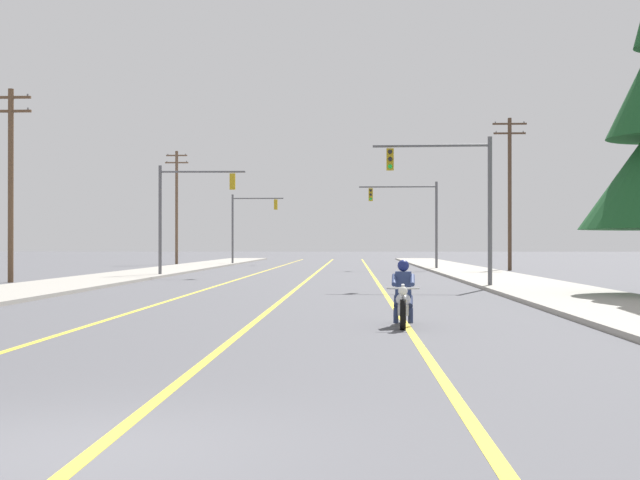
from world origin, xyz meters
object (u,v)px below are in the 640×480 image
at_px(traffic_signal_mid_left, 247,218).
at_px(utility_pole_right_far, 510,188).
at_px(utility_pole_left_near, 11,179).
at_px(motorcycle_with_rider, 403,300).
at_px(traffic_signal_near_left, 185,203).
at_px(traffic_signal_near_right, 456,188).
at_px(utility_pole_left_far, 177,204).
at_px(traffic_signal_mid_right, 414,211).

relative_size(traffic_signal_mid_left, utility_pole_right_far, 0.59).
bearing_deg(utility_pole_left_near, motorcycle_with_rider, -50.49).
height_order(traffic_signal_near_left, traffic_signal_mid_left, same).
distance_m(traffic_signal_near_left, traffic_signal_mid_left, 27.91).
xyz_separation_m(traffic_signal_near_right, utility_pole_left_near, (-20.30, 4.52, 0.80)).
distance_m(traffic_signal_mid_left, utility_pole_left_near, 36.32).
xyz_separation_m(utility_pole_right_far, utility_pole_left_far, (-26.63, 17.89, -0.15)).
xyz_separation_m(motorcycle_with_rider, utility_pole_left_far, (-16.96, 58.04, 4.88)).
xyz_separation_m(traffic_signal_near_left, utility_pole_left_near, (-6.73, -7.76, 0.80)).
bearing_deg(utility_pole_right_far, utility_pole_left_near, -144.26).
bearing_deg(motorcycle_with_rider, utility_pole_left_near, 129.51).
relative_size(traffic_signal_near_left, traffic_signal_mid_right, 1.00).
bearing_deg(motorcycle_with_rider, utility_pole_right_far, 76.46).
relative_size(motorcycle_with_rider, utility_pole_left_far, 0.21).
distance_m(traffic_signal_near_right, traffic_signal_near_left, 18.30).
bearing_deg(utility_pole_left_near, traffic_signal_near_left, 49.04).
xyz_separation_m(traffic_signal_near_right, utility_pole_right_far, (6.55, 23.84, 1.52)).
bearing_deg(traffic_signal_mid_left, utility_pole_left_far, 166.82).
bearing_deg(utility_pole_right_far, traffic_signal_mid_right, 167.81).
bearing_deg(utility_pole_left_near, utility_pole_right_far, 35.74).
height_order(traffic_signal_near_right, traffic_signal_near_left, same).
distance_m(traffic_signal_near_right, utility_pole_right_far, 24.77).
height_order(traffic_signal_mid_left, utility_pole_right_far, utility_pole_right_far).
relative_size(utility_pole_left_near, utility_pole_left_far, 0.89).
bearing_deg(utility_pole_left_far, traffic_signal_near_right, -64.30).
bearing_deg(utility_pole_left_far, traffic_signal_near_left, -77.54).
xyz_separation_m(traffic_signal_near_right, traffic_signal_mid_right, (0.09, 25.24, 0.04)).
height_order(motorcycle_with_rider, traffic_signal_near_right, traffic_signal_near_right).
bearing_deg(traffic_signal_mid_left, utility_pole_left_near, -100.82).
relative_size(traffic_signal_near_left, utility_pole_left_far, 0.61).
distance_m(utility_pole_left_near, utility_pole_right_far, 33.09).
relative_size(traffic_signal_near_right, utility_pole_left_far, 0.61).
bearing_deg(utility_pole_left_near, traffic_signal_near_right, -12.56).
height_order(traffic_signal_near_left, utility_pole_left_far, utility_pole_left_far).
relative_size(utility_pole_left_near, utility_pole_right_far, 0.87).
distance_m(traffic_signal_mid_left, utility_pole_left_far, 6.91).
bearing_deg(traffic_signal_near_left, utility_pole_left_near, -130.96).
xyz_separation_m(traffic_signal_near_left, traffic_signal_mid_right, (13.66, 12.96, 0.04)).
height_order(motorcycle_with_rider, utility_pole_left_far, utility_pole_left_far).
height_order(motorcycle_with_rider, utility_pole_right_far, utility_pole_right_far).
relative_size(traffic_signal_near_right, traffic_signal_mid_left, 1.00).
relative_size(traffic_signal_mid_right, utility_pole_right_far, 0.59).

